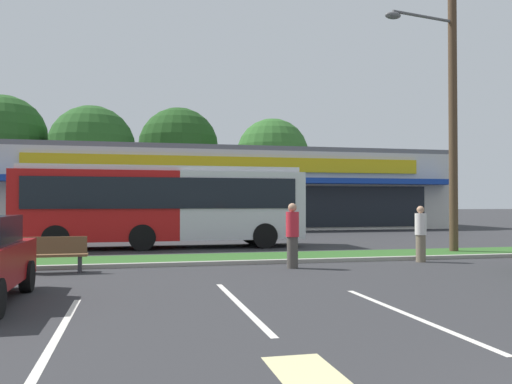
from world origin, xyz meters
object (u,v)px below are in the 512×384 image
car_4 (127,224)px  utility_pole (450,82)px  bus_stop_bench (55,254)px  car_1 (217,222)px  pedestrian_mid (292,235)px  city_bus (164,204)px  pedestrian_near_bench (421,234)px

car_4 → utility_pole: bearing=134.4°
bus_stop_bench → car_4: (1.65, 13.46, 0.23)m
car_1 → pedestrian_mid: 14.23m
city_bus → bus_stop_bench: 7.83m
city_bus → pedestrian_near_bench: 10.18m
utility_pole → city_bus: utility_pole is taller
pedestrian_mid → utility_pole: bearing=-34.4°
car_1 → car_4: (-4.71, -0.35, -0.05)m
city_bus → bus_stop_bench: bearing=-113.9°
pedestrian_near_bench → car_4: bearing=-155.2°
city_bus → pedestrian_mid: 8.15m
city_bus → car_1: city_bus is taller
bus_stop_bench → car_1: (6.36, 13.80, 0.27)m
city_bus → car_4: (-1.51, 6.40, -1.03)m
pedestrian_near_bench → pedestrian_mid: size_ratio=0.95×
city_bus → car_1: size_ratio=2.66×
utility_pole → car_4: utility_pole is taller
car_1 → pedestrian_near_bench: pedestrian_near_bench is taller
pedestrian_near_bench → pedestrian_mid: bearing=-91.4°
bus_stop_bench → city_bus: bearing=-114.1°
city_bus → car_1: 7.54m
car_1 → pedestrian_near_bench: bearing=-72.8°
bus_stop_bench → car_1: size_ratio=0.38×
utility_pole → pedestrian_mid: (-6.56, -2.44, -5.17)m
car_1 → car_4: 4.72m
bus_stop_bench → pedestrian_near_bench: 10.60m
pedestrian_near_bench → pedestrian_mid: (-4.30, -0.59, 0.04)m
city_bus → car_1: (3.20, 6.75, -0.99)m
utility_pole → pedestrian_mid: size_ratio=6.33×
utility_pole → pedestrian_near_bench: bearing=-140.7°
car_1 → pedestrian_mid: (-0.06, -14.23, 0.13)m
city_bus → pedestrian_mid: bearing=-67.0°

